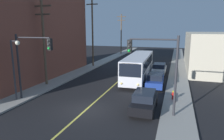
{
  "coord_description": "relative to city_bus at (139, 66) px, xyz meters",
  "views": [
    {
      "loc": [
        6.89,
        -14.52,
        6.62
      ],
      "look_at": [
        0.0,
        7.02,
        2.0
      ],
      "focal_mm": 32.59,
      "sensor_mm": 36.0,
      "label": 1
    }
  ],
  "objects": [
    {
      "name": "ground_plane",
      "position": [
        -2.2,
        -11.69,
        -1.82
      ],
      "size": [
        120.0,
        120.0,
        0.0
      ],
      "primitive_type": "plane",
      "color": "black"
    },
    {
      "name": "sidewalk_left",
      "position": [
        -9.45,
        -1.69,
        -1.74
      ],
      "size": [
        2.5,
        90.0,
        0.15
      ],
      "primitive_type": "cube",
      "color": "gray",
      "rests_on": "ground"
    },
    {
      "name": "sidewalk_right",
      "position": [
        5.05,
        -1.69,
        -1.74
      ],
      "size": [
        2.5,
        90.0,
        0.15
      ],
      "primitive_type": "cube",
      "color": "gray",
      "rests_on": "ground"
    },
    {
      "name": "lane_stripe_center",
      "position": [
        -2.2,
        3.31,
        -1.81
      ],
      "size": [
        0.16,
        60.0,
        0.01
      ],
      "primitive_type": "cube",
      "color": "#D8CC4C",
      "rests_on": "ground"
    },
    {
      "name": "building_left_brick",
      "position": [
        -15.69,
        -4.25,
        4.75
      ],
      "size": [
        10.0,
        22.14,
        13.13
      ],
      "color": "brown",
      "rests_on": "ground"
    },
    {
      "name": "city_bus",
      "position": [
        0.0,
        0.0,
        0.0
      ],
      "size": [
        2.9,
        12.21,
        3.2
      ],
      "color": "silver",
      "rests_on": "ground"
    },
    {
      "name": "parked_car_black",
      "position": [
        2.42,
        -10.44,
        -0.98
      ],
      "size": [
        1.85,
        4.41,
        1.62
      ],
      "color": "black",
      "rests_on": "ground"
    },
    {
      "name": "parked_car_blue",
      "position": [
        2.54,
        -3.27,
        -0.98
      ],
      "size": [
        1.94,
        4.45,
        1.62
      ],
      "color": "navy",
      "rests_on": "ground"
    },
    {
      "name": "parked_car_white",
      "position": [
        2.4,
        3.68,
        -0.98
      ],
      "size": [
        1.85,
        4.41,
        1.62
      ],
      "color": "silver",
      "rests_on": "ground"
    },
    {
      "name": "utility_pole_near",
      "position": [
        -9.83,
        -6.35,
        3.59
      ],
      "size": [
        2.4,
        0.28,
        9.53
      ],
      "color": "brown",
      "rests_on": "sidewalk_left"
    },
    {
      "name": "utility_pole_mid",
      "position": [
        -9.36,
        6.7,
        4.86
      ],
      "size": [
        2.4,
        0.28,
        11.99
      ],
      "color": "brown",
      "rests_on": "sidewalk_left"
    },
    {
      "name": "utility_pole_far",
      "position": [
        -9.37,
        25.59,
        3.87
      ],
      "size": [
        2.4,
        0.28,
        10.08
      ],
      "color": "brown",
      "rests_on": "sidewalk_left"
    },
    {
      "name": "traffic_signal_left_corner",
      "position": [
        -7.61,
        -11.29,
        2.49
      ],
      "size": [
        3.75,
        0.48,
        6.0
      ],
      "color": "#2D2D33",
      "rests_on": "sidewalk_left"
    },
    {
      "name": "traffic_signal_right_corner",
      "position": [
        3.21,
        -11.05,
        2.49
      ],
      "size": [
        3.75,
        0.48,
        6.0
      ],
      "color": "#2D2D33",
      "rests_on": "sidewalk_right"
    },
    {
      "name": "street_lamp_left",
      "position": [
        -9.03,
        -11.81,
        1.92
      ],
      "size": [
        0.98,
        0.4,
        5.5
      ],
      "color": "#38383D",
      "rests_on": "sidewalk_left"
    },
    {
      "name": "fire_hydrant",
      "position": [
        4.65,
        -7.27,
        -1.23
      ],
      "size": [
        0.44,
        0.26,
        0.84
      ],
      "color": "red",
      "rests_on": "sidewalk_right"
    }
  ]
}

